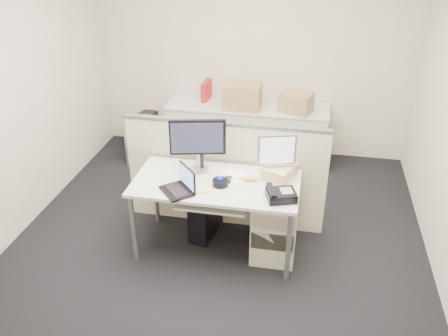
% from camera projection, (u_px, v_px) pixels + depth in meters
% --- Properties ---
extents(floor, '(4.00, 4.50, 0.01)m').
position_uv_depth(floor, '(217.00, 247.00, 4.62)').
color(floor, black).
rests_on(floor, ground).
extents(wall_back, '(4.00, 0.02, 2.70)m').
position_uv_depth(wall_back, '(253.00, 50.00, 5.91)').
color(wall_back, beige).
rests_on(wall_back, ground).
extents(wall_front, '(4.00, 0.02, 2.70)m').
position_uv_depth(wall_front, '(107.00, 316.00, 2.03)').
color(wall_front, beige).
rests_on(wall_front, ground).
extents(wall_left, '(0.02, 4.50, 2.70)m').
position_uv_depth(wall_left, '(1.00, 102.00, 4.31)').
color(wall_left, beige).
rests_on(wall_left, ground).
extents(desk, '(1.50, 0.75, 0.73)m').
position_uv_depth(desk, '(216.00, 188.00, 4.30)').
color(desk, beige).
rests_on(desk, floor).
extents(keyboard_tray, '(0.62, 0.32, 0.02)m').
position_uv_depth(keyboard_tray, '(212.00, 203.00, 4.17)').
color(keyboard_tray, beige).
rests_on(keyboard_tray, desk).
extents(drawer_pedestal, '(0.40, 0.55, 0.65)m').
position_uv_depth(drawer_pedestal, '(275.00, 222.00, 4.41)').
color(drawer_pedestal, beige).
rests_on(drawer_pedestal, floor).
extents(cubicle_partition, '(2.00, 0.06, 1.10)m').
position_uv_depth(cubicle_partition, '(225.00, 175.00, 4.74)').
color(cubicle_partition, beige).
rests_on(cubicle_partition, floor).
extents(back_counter, '(2.00, 0.60, 0.72)m').
position_uv_depth(back_counter, '(247.00, 133.00, 6.11)').
color(back_counter, beige).
rests_on(back_counter, floor).
extents(monitor_main, '(0.55, 0.31, 0.51)m').
position_uv_depth(monitor_main, '(198.00, 146.00, 4.34)').
color(monitor_main, black).
rests_on(monitor_main, desk).
extents(monitor_small, '(0.38, 0.26, 0.43)m').
position_uv_depth(monitor_small, '(276.00, 157.00, 4.24)').
color(monitor_small, '#B7B7BC').
rests_on(monitor_small, desk).
extents(laptop, '(0.36, 0.36, 0.22)m').
position_uv_depth(laptop, '(176.00, 181.00, 4.06)').
color(laptop, black).
rests_on(laptop, desk).
extents(trackball, '(0.19, 0.19, 0.05)m').
position_uv_depth(trackball, '(220.00, 183.00, 4.21)').
color(trackball, black).
rests_on(trackball, desk).
extents(desk_phone, '(0.29, 0.26, 0.08)m').
position_uv_depth(desk_phone, '(281.00, 195.00, 4.00)').
color(desk_phone, black).
rests_on(desk_phone, desk).
extents(paper_stack, '(0.19, 0.25, 0.01)m').
position_uv_depth(paper_stack, '(235.00, 176.00, 4.35)').
color(paper_stack, white).
rests_on(paper_stack, desk).
extents(sticky_pad, '(0.09, 0.09, 0.01)m').
position_uv_depth(sticky_pad, '(206.00, 191.00, 4.12)').
color(sticky_pad, yellow).
rests_on(sticky_pad, desk).
extents(travel_mug, '(0.09, 0.09, 0.16)m').
position_uv_depth(travel_mug, '(200.00, 161.00, 4.46)').
color(travel_mug, black).
rests_on(travel_mug, desk).
extents(banana, '(0.19, 0.05, 0.04)m').
position_uv_depth(banana, '(248.00, 179.00, 4.28)').
color(banana, yellow).
rests_on(banana, desk).
extents(cellphone, '(0.06, 0.11, 0.02)m').
position_uv_depth(cellphone, '(228.00, 179.00, 4.29)').
color(cellphone, black).
rests_on(cellphone, desk).
extents(manila_folders, '(0.33, 0.37, 0.11)m').
position_uv_depth(manila_folders, '(279.00, 171.00, 4.32)').
color(manila_folders, beige).
rests_on(manila_folders, desk).
extents(keyboard, '(0.44, 0.18, 0.02)m').
position_uv_depth(keyboard, '(207.00, 198.00, 4.20)').
color(keyboard, black).
rests_on(keyboard, keyboard_tray).
extents(pc_tower_desk, '(0.26, 0.49, 0.43)m').
position_uv_depth(pc_tower_desk, '(206.00, 215.00, 4.71)').
color(pc_tower_desk, black).
rests_on(pc_tower_desk, floor).
extents(pc_tower_spare_dark, '(0.32, 0.52, 0.45)m').
position_uv_depth(pc_tower_spare_dark, '(143.00, 131.00, 6.51)').
color(pc_tower_spare_dark, black).
rests_on(pc_tower_spare_dark, floor).
extents(pc_tower_spare_silver, '(0.36, 0.53, 0.46)m').
position_uv_depth(pc_tower_spare_silver, '(144.00, 144.00, 6.13)').
color(pc_tower_spare_silver, '#B7B7BC').
rests_on(pc_tower_spare_silver, floor).
extents(cardboard_box_left, '(0.45, 0.34, 0.33)m').
position_uv_depth(cardboard_box_left, '(242.00, 97.00, 5.77)').
color(cardboard_box_left, '#A37D51').
rests_on(cardboard_box_left, back_counter).
extents(cardboard_box_right, '(0.43, 0.38, 0.26)m').
position_uv_depth(cardboard_box_right, '(296.00, 103.00, 5.67)').
color(cardboard_box_right, '#A37D51').
rests_on(cardboard_box_right, back_counter).
extents(red_binder, '(0.09, 0.29, 0.27)m').
position_uv_depth(red_binder, '(206.00, 91.00, 6.05)').
color(red_binder, '#A4171D').
rests_on(red_binder, back_counter).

